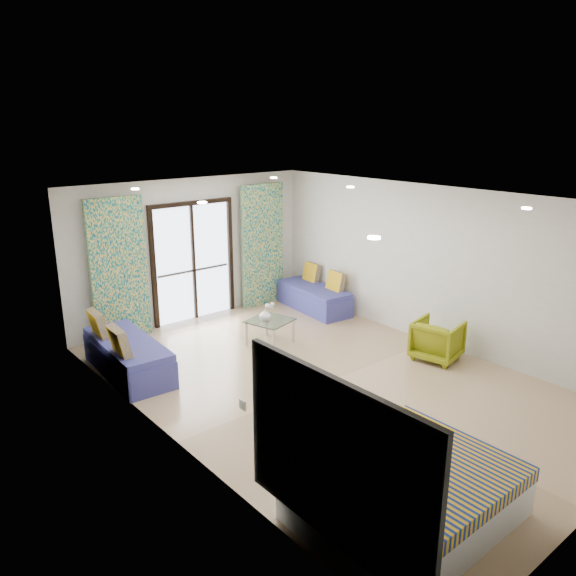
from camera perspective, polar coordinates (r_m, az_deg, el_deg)
floor at (r=8.41m, az=4.03°, el=-9.53°), size 5.00×7.50×0.01m
ceiling at (r=7.62m, az=4.45°, el=9.01°), size 5.00×7.50×0.01m
wall_back at (r=10.82m, az=-9.73°, el=3.84°), size 5.00×0.01×2.70m
wall_left at (r=6.51m, az=-11.85°, el=-4.94°), size 0.01×7.50×2.70m
wall_right at (r=9.76m, az=14.85°, el=2.12°), size 0.01×7.50×2.70m
balcony_door at (r=10.82m, az=-9.63°, el=3.34°), size 1.76×0.08×2.28m
balcony_rail at (r=10.90m, az=-9.57°, el=1.78°), size 1.52×0.03×0.04m
curtain_left at (r=10.02m, az=-16.82°, el=1.74°), size 1.00×0.10×2.50m
curtain_right at (r=11.54m, az=-2.60°, el=4.35°), size 1.00×0.10×2.50m
downlight_a at (r=5.26m, az=8.73°, el=5.08°), size 0.12×0.12×0.02m
downlight_b at (r=7.57m, az=23.08°, el=7.46°), size 0.12×0.12×0.02m
downlight_c at (r=7.55m, az=-8.71°, el=8.58°), size 0.12×0.12×0.02m
downlight_d at (r=9.31m, az=6.36°, el=10.17°), size 0.12×0.12×0.02m
downlight_e at (r=9.31m, az=-15.27°, el=9.69°), size 0.12×0.12×0.02m
downlight_f at (r=10.78m, az=-1.46°, el=11.14°), size 0.12×0.12×0.02m
headboard at (r=4.78m, az=4.60°, el=-17.18°), size 0.06×2.10×1.50m
switch_plate at (r=5.60m, az=-4.64°, el=-11.73°), size 0.02×0.10×0.10m
bed at (r=5.84m, az=11.76°, el=-19.68°), size 1.97×1.60×0.68m
daybed_left at (r=8.90m, az=-16.04°, el=-6.59°), size 0.85×1.95×0.94m
daybed_right at (r=11.43m, az=2.68°, el=-0.88°), size 0.86×1.80×0.86m
coffee_table at (r=9.61m, az=-1.85°, el=-3.53°), size 0.82×0.82×0.77m
vase at (r=9.54m, az=-2.33°, el=-2.74°), size 0.21×0.22×0.20m
armchair at (r=9.35m, az=14.94°, el=-4.94°), size 0.78×0.81×0.71m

